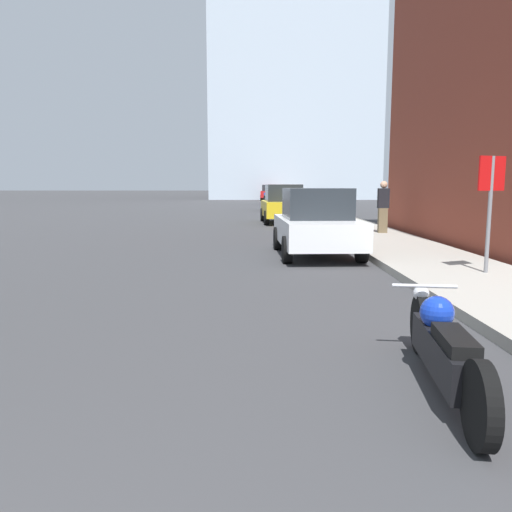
{
  "coord_description": "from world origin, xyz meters",
  "views": [
    {
      "loc": [
        1.77,
        0.24,
        1.68
      ],
      "look_at": [
        1.78,
        6.48,
        0.81
      ],
      "focal_mm": 35.0,
      "sensor_mm": 36.0,
      "label": 1
    }
  ],
  "objects_px": {
    "parked_car_red": "(268,193)",
    "stop_sign": "(489,194)",
    "parked_car_white": "(315,223)",
    "pedestrian": "(382,206)",
    "motorcycle": "(442,346)",
    "parked_car_black": "(275,198)",
    "parked_car_blue": "(272,195)",
    "parked_car_yellow": "(282,204)"
  },
  "relations": [
    {
      "from": "parked_car_red",
      "to": "stop_sign",
      "type": "height_order",
      "value": "stop_sign"
    },
    {
      "from": "parked_car_white",
      "to": "pedestrian",
      "type": "xyz_separation_m",
      "value": [
        2.74,
        4.44,
        0.22
      ]
    },
    {
      "from": "motorcycle",
      "to": "parked_car_black",
      "type": "relative_size",
      "value": 0.62
    },
    {
      "from": "parked_car_blue",
      "to": "pedestrian",
      "type": "xyz_separation_m",
      "value": [
        2.6,
        -31.02,
        0.14
      ]
    },
    {
      "from": "parked_car_yellow",
      "to": "pedestrian",
      "type": "bearing_deg",
      "value": -68.4
    },
    {
      "from": "parked_car_black",
      "to": "motorcycle",
      "type": "bearing_deg",
      "value": -88.2
    },
    {
      "from": "stop_sign",
      "to": "pedestrian",
      "type": "relative_size",
      "value": 1.21
    },
    {
      "from": "parked_car_red",
      "to": "pedestrian",
      "type": "xyz_separation_m",
      "value": [
        2.67,
        -43.39,
        0.11
      ]
    },
    {
      "from": "motorcycle",
      "to": "stop_sign",
      "type": "xyz_separation_m",
      "value": [
        2.57,
        4.81,
        1.2
      ]
    },
    {
      "from": "parked_car_blue",
      "to": "parked_car_red",
      "type": "height_order",
      "value": "parked_car_red"
    },
    {
      "from": "parked_car_yellow",
      "to": "stop_sign",
      "type": "xyz_separation_m",
      "value": [
        2.87,
        -14.19,
        0.69
      ]
    },
    {
      "from": "parked_car_white",
      "to": "parked_car_red",
      "type": "xyz_separation_m",
      "value": [
        0.07,
        47.83,
        0.12
      ]
    },
    {
      "from": "parked_car_blue",
      "to": "stop_sign",
      "type": "height_order",
      "value": "stop_sign"
    },
    {
      "from": "parked_car_blue",
      "to": "pedestrian",
      "type": "bearing_deg",
      "value": -83.88
    },
    {
      "from": "parked_car_yellow",
      "to": "pedestrian",
      "type": "distance_m",
      "value": 7.12
    },
    {
      "from": "parked_car_black",
      "to": "parked_car_blue",
      "type": "relative_size",
      "value": 0.92
    },
    {
      "from": "parked_car_white",
      "to": "parked_car_black",
      "type": "distance_m",
      "value": 23.52
    },
    {
      "from": "motorcycle",
      "to": "pedestrian",
      "type": "xyz_separation_m",
      "value": [
        2.65,
        12.53,
        0.67
      ]
    },
    {
      "from": "parked_car_red",
      "to": "stop_sign",
      "type": "distance_m",
      "value": 51.18
    },
    {
      "from": "parked_car_black",
      "to": "stop_sign",
      "type": "xyz_separation_m",
      "value": [
        2.7,
        -26.79,
        0.68
      ]
    },
    {
      "from": "pedestrian",
      "to": "parked_car_yellow",
      "type": "bearing_deg",
      "value": 114.51
    },
    {
      "from": "parked_car_black",
      "to": "parked_car_blue",
      "type": "xyz_separation_m",
      "value": [
        0.18,
        11.95,
        0.01
      ]
    },
    {
      "from": "motorcycle",
      "to": "parked_car_black",
      "type": "height_order",
      "value": "parked_car_black"
    },
    {
      "from": "parked_car_blue",
      "to": "parked_car_red",
      "type": "bearing_deg",
      "value": 91.68
    },
    {
      "from": "parked_car_yellow",
      "to": "parked_car_blue",
      "type": "distance_m",
      "value": 24.55
    },
    {
      "from": "motorcycle",
      "to": "parked_car_blue",
      "type": "distance_m",
      "value": 43.55
    },
    {
      "from": "parked_car_white",
      "to": "parked_car_blue",
      "type": "xyz_separation_m",
      "value": [
        0.15,
        35.47,
        0.08
      ]
    },
    {
      "from": "parked_car_black",
      "to": "parked_car_white",
      "type": "bearing_deg",
      "value": -88.36
    },
    {
      "from": "stop_sign",
      "to": "parked_car_blue",
      "type": "bearing_deg",
      "value": 93.72
    },
    {
      "from": "parked_car_yellow",
      "to": "parked_car_blue",
      "type": "relative_size",
      "value": 0.93
    },
    {
      "from": "parked_car_white",
      "to": "parked_car_black",
      "type": "bearing_deg",
      "value": 87.64
    },
    {
      "from": "parked_car_yellow",
      "to": "stop_sign",
      "type": "bearing_deg",
      "value": -81.46
    },
    {
      "from": "motorcycle",
      "to": "parked_car_blue",
      "type": "relative_size",
      "value": 0.57
    },
    {
      "from": "parked_car_white",
      "to": "pedestrian",
      "type": "bearing_deg",
      "value": 55.87
    },
    {
      "from": "parked_car_white",
      "to": "stop_sign",
      "type": "height_order",
      "value": "stop_sign"
    },
    {
      "from": "parked_car_yellow",
      "to": "parked_car_blue",
      "type": "bearing_deg",
      "value": 86.27
    },
    {
      "from": "parked_car_white",
      "to": "stop_sign",
      "type": "distance_m",
      "value": 4.29
    },
    {
      "from": "parked_car_red",
      "to": "pedestrian",
      "type": "relative_size",
      "value": 2.61
    },
    {
      "from": "parked_car_yellow",
      "to": "pedestrian",
      "type": "xyz_separation_m",
      "value": [
        2.95,
        -6.47,
        0.17
      ]
    },
    {
      "from": "parked_car_red",
      "to": "pedestrian",
      "type": "distance_m",
      "value": 43.47
    },
    {
      "from": "stop_sign",
      "to": "parked_car_black",
      "type": "bearing_deg",
      "value": 95.75
    },
    {
      "from": "parked_car_white",
      "to": "stop_sign",
      "type": "relative_size",
      "value": 1.92
    }
  ]
}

